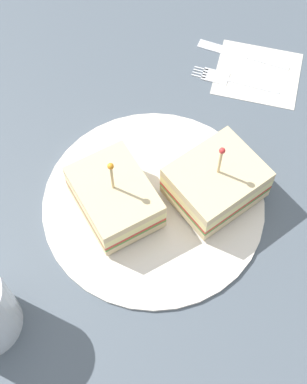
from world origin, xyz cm
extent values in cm
cube|color=#4C5660|center=(0.00, 0.00, -1.00)|extent=(116.30, 116.30, 2.00)
cylinder|color=silver|center=(0.00, 0.00, 0.43)|extent=(26.26, 26.26, 0.86)
cube|color=beige|center=(1.65, -4.16, 1.44)|extent=(12.69, 12.45, 1.16)
cube|color=#478438|center=(1.65, -4.16, 2.22)|extent=(12.69, 12.45, 0.40)
cube|color=red|center=(1.65, -4.16, 2.67)|extent=(12.69, 12.45, 0.50)
cube|color=#EFE093|center=(1.65, -4.16, 3.55)|extent=(12.69, 12.45, 1.26)
cube|color=beige|center=(1.65, -4.16, 4.76)|extent=(12.69, 12.45, 1.16)
cylinder|color=tan|center=(1.65, -4.16, 7.21)|extent=(0.30, 0.30, 4.90)
sphere|color=orange|center=(1.65, -4.16, 9.66)|extent=(0.70, 0.70, 0.70)
cube|color=beige|center=(-2.43, 6.81, 1.51)|extent=(12.85, 12.71, 1.31)
cube|color=#478438|center=(-2.43, 6.81, 2.37)|extent=(12.85, 12.71, 0.40)
cube|color=red|center=(-2.43, 6.81, 2.82)|extent=(12.85, 12.71, 0.50)
cube|color=#EFE093|center=(-2.43, 6.81, 3.71)|extent=(12.85, 12.71, 1.28)
cube|color=beige|center=(-2.43, 6.81, 5.00)|extent=(12.85, 12.71, 1.31)
cylinder|color=tan|center=(-2.43, 6.81, 7.40)|extent=(0.30, 0.30, 4.81)
sphere|color=red|center=(-2.43, 6.81, 9.81)|extent=(0.70, 0.70, 0.70)
cube|color=beige|center=(-22.63, 9.99, 0.07)|extent=(10.72, 11.78, 0.15)
cube|color=silver|center=(-20.28, 9.71, 0.18)|extent=(1.47, 7.12, 0.35)
cube|color=silver|center=(-20.94, 4.40, 0.18)|extent=(2.63, 3.84, 0.35)
cube|color=silver|center=(-21.96, 2.31, 0.18)|extent=(0.43, 2.01, 0.35)
cube|color=silver|center=(-21.46, 2.25, 0.18)|extent=(0.43, 2.01, 0.35)
cube|color=silver|center=(-20.96, 2.19, 0.18)|extent=(0.43, 2.01, 0.35)
cube|color=silver|center=(-20.47, 2.13, 0.18)|extent=(0.43, 2.01, 0.35)
cube|color=silver|center=(-24.98, 10.28, 0.18)|extent=(2.02, 7.86, 0.35)
cube|color=silver|center=(-26.03, 4.63, 0.18)|extent=(2.75, 7.16, 0.24)
camera|label=1|loc=(29.92, 6.03, 57.12)|focal=51.04mm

